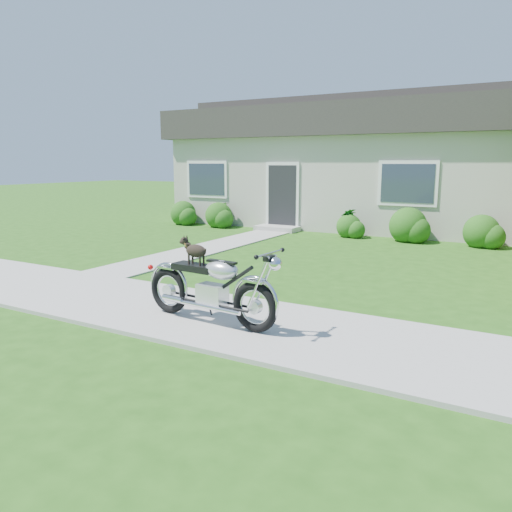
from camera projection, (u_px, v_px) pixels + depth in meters
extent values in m
plane|color=#235114|center=(116.00, 300.00, 8.10)|extent=(80.00, 80.00, 0.00)
cube|color=#9E9B93|center=(116.00, 298.00, 8.10)|extent=(24.00, 2.20, 0.04)
cube|color=#9E9B93|center=(214.00, 247.00, 13.10)|extent=(1.20, 8.00, 0.03)
cube|color=beige|center=(357.00, 182.00, 18.07)|extent=(12.00, 6.00, 3.00)
cube|color=#2D2B28|center=(359.00, 125.00, 17.70)|extent=(12.60, 6.60, 1.00)
cube|color=#2D2B28|center=(360.00, 104.00, 17.57)|extent=(12.60, 2.00, 0.60)
cube|color=black|center=(282.00, 198.00, 16.30)|extent=(1.00, 0.06, 2.10)
cube|color=#9E9B93|center=(277.00, 228.00, 16.18)|extent=(1.40, 0.70, 0.16)
cube|color=#2D3847|center=(207.00, 179.00, 17.65)|extent=(1.70, 0.05, 1.30)
cube|color=#2D3847|center=(407.00, 183.00, 14.25)|extent=(1.70, 0.05, 1.30)
sphere|color=#245516|center=(349.00, 226.00, 14.83)|extent=(0.74, 0.74, 0.74)
sphere|color=#245516|center=(408.00, 226.00, 13.97)|extent=(1.04, 1.04, 1.04)
sphere|color=#245516|center=(219.00, 216.00, 17.09)|extent=(0.92, 0.92, 0.92)
sphere|color=#245516|center=(481.00, 232.00, 13.06)|extent=(0.93, 0.93, 0.93)
sphere|color=#245516|center=(183.00, 214.00, 17.83)|extent=(0.91, 0.91, 0.91)
imported|color=#1D4D14|center=(220.00, 215.00, 17.11)|extent=(0.98, 0.96, 0.82)
imported|color=#1B641E|center=(349.00, 223.00, 14.87)|extent=(0.65, 0.65, 0.84)
torus|color=black|center=(255.00, 307.00, 6.38)|extent=(0.68, 0.16, 0.67)
torus|color=black|center=(169.00, 290.00, 7.20)|extent=(0.68, 0.16, 0.67)
cube|color=silver|center=(212.00, 295.00, 6.76)|extent=(0.42, 0.27, 0.30)
ellipsoid|color=silver|center=(222.00, 270.00, 6.59)|extent=(0.53, 0.33, 0.26)
cube|color=black|center=(195.00, 267.00, 6.85)|extent=(0.67, 0.31, 0.09)
cube|color=silver|center=(255.00, 281.00, 6.32)|extent=(0.31, 0.16, 0.03)
cube|color=silver|center=(168.00, 267.00, 7.14)|extent=(0.31, 0.16, 0.03)
cylinder|color=silver|center=(270.00, 253.00, 6.13)|extent=(0.07, 0.60, 0.03)
sphere|color=silver|center=(275.00, 264.00, 6.11)|extent=(0.18, 0.18, 0.17)
cylinder|color=silver|center=(206.00, 307.00, 6.67)|extent=(1.10, 0.14, 0.06)
ellipsoid|color=black|center=(196.00, 251.00, 6.80)|extent=(0.35, 0.18, 0.18)
sphere|color=black|center=(184.00, 241.00, 6.89)|extent=(0.12, 0.12, 0.11)
cylinder|color=black|center=(193.00, 258.00, 6.90)|extent=(0.03, 0.03, 0.14)
cylinder|color=black|center=(189.00, 259.00, 6.84)|extent=(0.03, 0.03, 0.14)
cylinder|color=black|center=(204.00, 260.00, 6.80)|extent=(0.03, 0.03, 0.14)
cylinder|color=black|center=(200.00, 261.00, 6.73)|extent=(0.03, 0.03, 0.14)
torus|color=gold|center=(187.00, 245.00, 6.87)|extent=(0.06, 0.10, 0.09)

